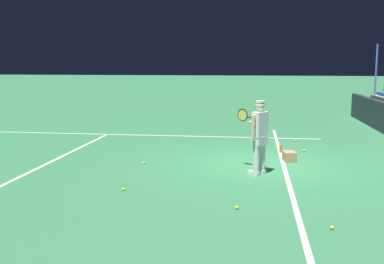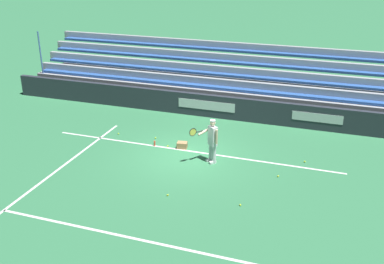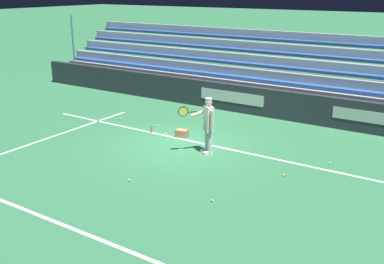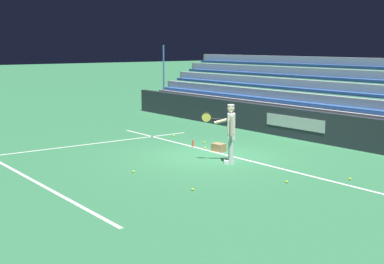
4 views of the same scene
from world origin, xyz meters
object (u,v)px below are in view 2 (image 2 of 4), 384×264
object	(u,v)px
tennis_player	(212,141)
ball_box_cardboard	(182,145)
tennis_ball_far_left	(118,134)
tennis_ball_near_player	(240,205)
tennis_ball_by_box	(278,176)
tennis_ball_stray_back	(155,138)
tennis_ball_far_right	(168,146)
tennis_ball_midcourt	(305,162)
tennis_ball_on_baseline	(168,195)
water_bottle	(155,143)

from	to	relation	value
tennis_player	ball_box_cardboard	xyz separation A→B (m)	(1.49, -0.82, -0.76)
tennis_ball_far_left	tennis_player	bearing A→B (deg)	164.69
tennis_ball_near_player	tennis_ball_by_box	xyz separation A→B (m)	(-0.84, -2.32, 0.00)
tennis_ball_stray_back	tennis_ball_far_right	size ratio (longest dim) A/B	1.00
ball_box_cardboard	tennis_ball_midcourt	bearing A→B (deg)	-176.56
tennis_ball_midcourt	tennis_ball_near_player	distance (m)	4.14
tennis_ball_on_baseline	tennis_ball_midcourt	bearing A→B (deg)	-135.27
tennis_ball_stray_back	water_bottle	size ratio (longest dim) A/B	0.30
tennis_player	tennis_ball_on_baseline	bearing A→B (deg)	77.22
tennis_ball_by_box	ball_box_cardboard	bearing A→B (deg)	-16.42
tennis_player	tennis_ball_far_right	size ratio (longest dim) A/B	25.98
ball_box_cardboard	tennis_ball_far_right	distance (m)	0.62
tennis_ball_near_player	tennis_ball_stray_back	xyz separation A→B (m)	(4.66, -4.05, 0.00)
tennis_ball_far_right	water_bottle	world-z (taller)	water_bottle
tennis_ball_far_left	ball_box_cardboard	bearing A→B (deg)	171.92
tennis_ball_stray_back	tennis_ball_far_right	xyz separation A→B (m)	(-0.81, 0.60, 0.00)
tennis_player	tennis_ball_near_player	world-z (taller)	tennis_player
tennis_ball_midcourt	tennis_ball_by_box	distance (m)	1.69
tennis_ball_stray_back	tennis_ball_midcourt	bearing A→B (deg)	177.84
ball_box_cardboard	tennis_ball_midcourt	distance (m)	4.88
tennis_ball_stray_back	tennis_ball_far_left	xyz separation A→B (m)	(1.72, 0.08, 0.00)
tennis_player	tennis_ball_midcourt	bearing A→B (deg)	-161.74
tennis_ball_by_box	tennis_ball_on_baseline	size ratio (longest dim) A/B	1.00
ball_box_cardboard	tennis_ball_on_baseline	world-z (taller)	ball_box_cardboard
tennis_player	tennis_ball_far_left	distance (m)	4.87
tennis_ball_midcourt	tennis_ball_on_baseline	size ratio (longest dim) A/B	1.00
ball_box_cardboard	tennis_ball_stray_back	bearing A→B (deg)	-20.58
tennis_player	tennis_ball_midcourt	distance (m)	3.66
tennis_ball_near_player	tennis_ball_by_box	world-z (taller)	same
ball_box_cardboard	tennis_ball_near_player	size ratio (longest dim) A/B	6.06
tennis_ball_near_player	tennis_ball_far_right	size ratio (longest dim) A/B	1.00
tennis_player	ball_box_cardboard	distance (m)	1.87
tennis_ball_on_baseline	tennis_ball_by_box	bearing A→B (deg)	-142.51
tennis_ball_stray_back	water_bottle	bearing A→B (deg)	110.72
tennis_ball_near_player	tennis_ball_on_baseline	bearing A→B (deg)	4.21
tennis_ball_stray_back	tennis_ball_far_left	distance (m)	1.72
ball_box_cardboard	tennis_ball_stray_back	xyz separation A→B (m)	(1.41, -0.53, -0.10)
tennis_ball_far_right	tennis_ball_far_left	world-z (taller)	same
tennis_player	ball_box_cardboard	world-z (taller)	tennis_player
tennis_ball_far_left	water_bottle	xyz separation A→B (m)	(-1.98, 0.61, 0.08)
tennis_ball_on_baseline	tennis_ball_far_left	size ratio (longest dim) A/B	1.00
tennis_player	tennis_ball_far_right	distance (m)	2.39
tennis_ball_by_box	tennis_ball_far_left	xyz separation A→B (m)	(7.23, -1.65, 0.00)
ball_box_cardboard	tennis_ball_midcourt	size ratio (longest dim) A/B	6.06
tennis_player	tennis_ball_far_right	world-z (taller)	tennis_player
tennis_player	tennis_ball_near_player	xyz separation A→B (m)	(-1.76, 2.70, -0.86)
tennis_player	water_bottle	xyz separation A→B (m)	(2.64, -0.66, -0.78)
tennis_ball_midcourt	tennis_ball_far_left	world-z (taller)	same
tennis_ball_far_right	tennis_ball_far_left	distance (m)	2.58
tennis_ball_far_right	tennis_ball_stray_back	bearing A→B (deg)	-36.89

